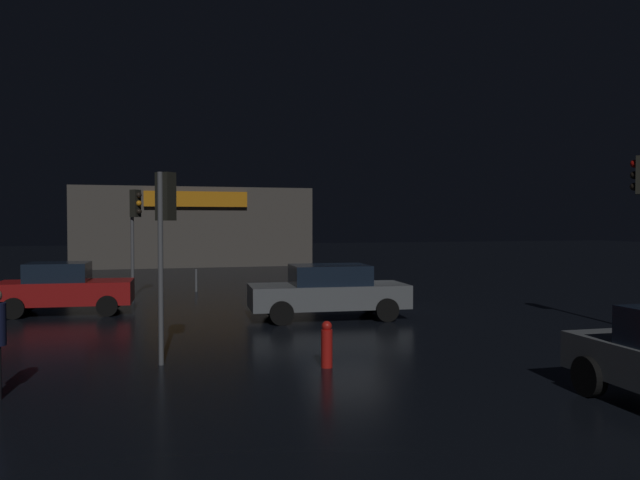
{
  "coord_description": "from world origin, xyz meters",
  "views": [
    {
      "loc": [
        -6.32,
        -18.63,
        2.81
      ],
      "look_at": [
        1.32,
        7.75,
        2.0
      ],
      "focal_mm": 35.6,
      "sensor_mm": 36.0,
      "label": 1
    }
  ],
  "objects_px": {
    "traffic_signal_main": "(165,216)",
    "fire_hydrant": "(327,344)",
    "store_building": "(190,227)",
    "car_far": "(64,288)",
    "car_near": "(328,291)",
    "traffic_signal_cross_left": "(135,218)"
  },
  "relations": [
    {
      "from": "traffic_signal_main",
      "to": "car_near",
      "type": "height_order",
      "value": "traffic_signal_main"
    },
    {
      "from": "traffic_signal_main",
      "to": "car_far",
      "type": "bearing_deg",
      "value": 108.94
    },
    {
      "from": "car_far",
      "to": "store_building",
      "type": "bearing_deg",
      "value": 76.11
    },
    {
      "from": "traffic_signal_main",
      "to": "car_near",
      "type": "bearing_deg",
      "value": 44.27
    },
    {
      "from": "traffic_signal_main",
      "to": "car_far",
      "type": "relative_size",
      "value": 0.94
    },
    {
      "from": "traffic_signal_main",
      "to": "fire_hydrant",
      "type": "height_order",
      "value": "traffic_signal_main"
    },
    {
      "from": "store_building",
      "to": "traffic_signal_main",
      "type": "height_order",
      "value": "store_building"
    },
    {
      "from": "fire_hydrant",
      "to": "car_near",
      "type": "bearing_deg",
      "value": 72.77
    },
    {
      "from": "traffic_signal_main",
      "to": "store_building",
      "type": "bearing_deg",
      "value": 84.52
    },
    {
      "from": "car_far",
      "to": "traffic_signal_main",
      "type": "bearing_deg",
      "value": -71.06
    },
    {
      "from": "traffic_signal_cross_left",
      "to": "car_far",
      "type": "distance_m",
      "value": 4.58
    },
    {
      "from": "store_building",
      "to": "car_far",
      "type": "xyz_separation_m",
      "value": [
        -5.59,
        -22.61,
        -1.68
      ]
    },
    {
      "from": "traffic_signal_cross_left",
      "to": "car_near",
      "type": "xyz_separation_m",
      "value": [
        5.37,
        -6.62,
        -2.14
      ]
    },
    {
      "from": "traffic_signal_main",
      "to": "car_near",
      "type": "distance_m",
      "value": 6.98
    },
    {
      "from": "car_far",
      "to": "fire_hydrant",
      "type": "relative_size",
      "value": 4.45
    },
    {
      "from": "traffic_signal_main",
      "to": "car_near",
      "type": "xyz_separation_m",
      "value": [
        4.76,
        4.64,
        -2.11
      ]
    },
    {
      "from": "store_building",
      "to": "fire_hydrant",
      "type": "relative_size",
      "value": 16.19
    },
    {
      "from": "traffic_signal_cross_left",
      "to": "car_far",
      "type": "relative_size",
      "value": 0.99
    },
    {
      "from": "fire_hydrant",
      "to": "car_far",
      "type": "bearing_deg",
      "value": 121.98
    },
    {
      "from": "store_building",
      "to": "car_near",
      "type": "xyz_separation_m",
      "value": [
        1.85,
        -25.76,
        -1.66
      ]
    },
    {
      "from": "car_far",
      "to": "fire_hydrant",
      "type": "xyz_separation_m",
      "value": [
        5.62,
        -9.0,
        -0.34
      ]
    },
    {
      "from": "traffic_signal_main",
      "to": "fire_hydrant",
      "type": "relative_size",
      "value": 4.19
    }
  ]
}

